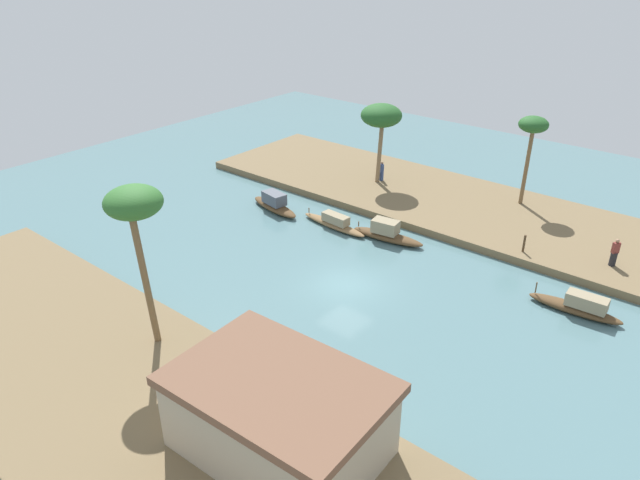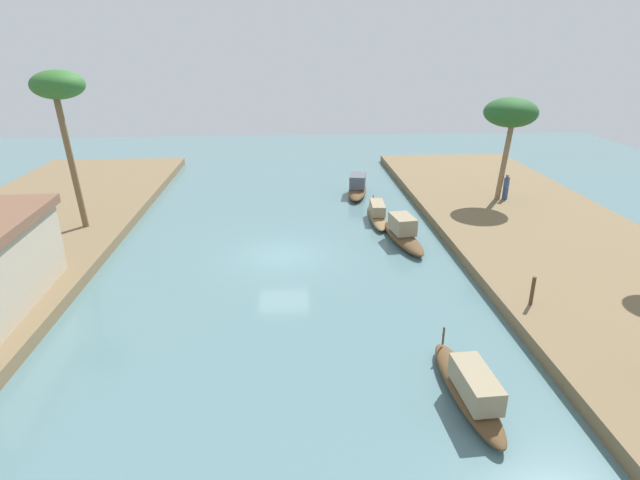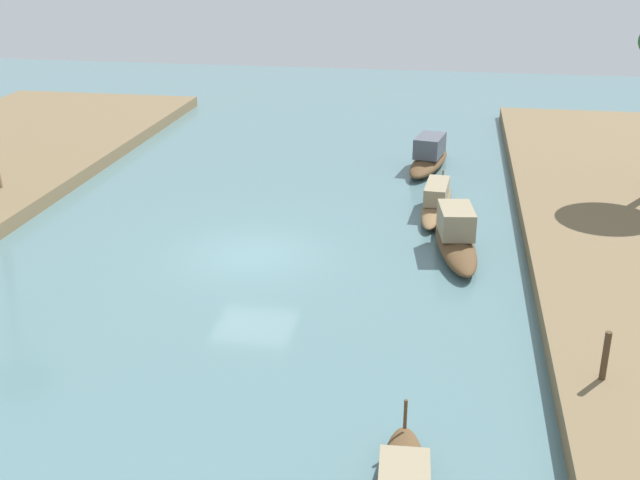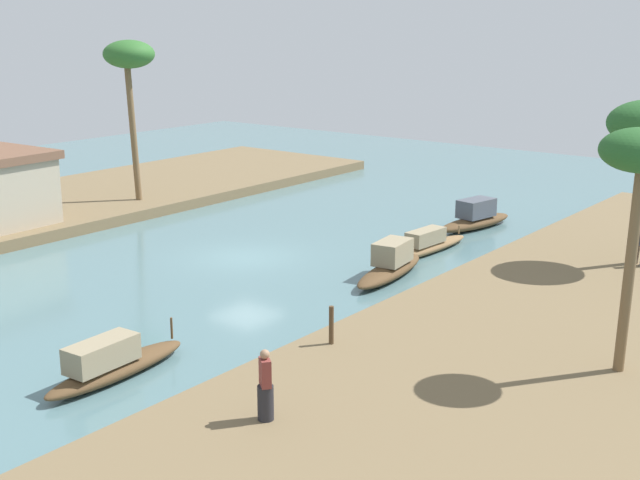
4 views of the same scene
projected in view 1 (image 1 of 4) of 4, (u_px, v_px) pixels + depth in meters
river_water at (346, 285)px, 33.77m from camera, size 67.94×67.94×0.00m
riverbank_left at (460, 206)px, 43.06m from camera, size 40.64×10.68×0.52m
riverbank_right at (145, 414)px, 24.25m from camera, size 40.64×10.68×0.52m
sampan_with_tall_canopy at (387, 233)px, 38.54m from camera, size 5.02×1.78×1.38m
sampan_foreground at (579, 306)px, 30.98m from camera, size 4.85×1.24×1.21m
sampan_midstream at (334, 223)px, 40.27m from camera, size 5.40×1.25×1.02m
sampan_upstream_small at (275, 204)px, 42.77m from camera, size 4.87×2.01×1.37m
person_on_near_bank at (614, 254)px, 34.41m from camera, size 0.53×0.53×1.71m
person_by_mooring at (382, 172)px, 46.58m from camera, size 0.46×0.45×1.56m
mooring_post at (524, 243)px, 36.00m from camera, size 0.14×0.14×1.12m
palm_tree_left_near at (533, 128)px, 40.40m from camera, size 2.02×2.02×6.36m
palm_tree_left_far at (381, 116)px, 44.42m from camera, size 3.11×3.11×6.12m
palm_tree_right_tall at (134, 208)px, 25.02m from camera, size 2.51×2.51×7.91m
riverside_building at (279, 415)px, 21.54m from camera, size 7.91×5.65×3.26m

